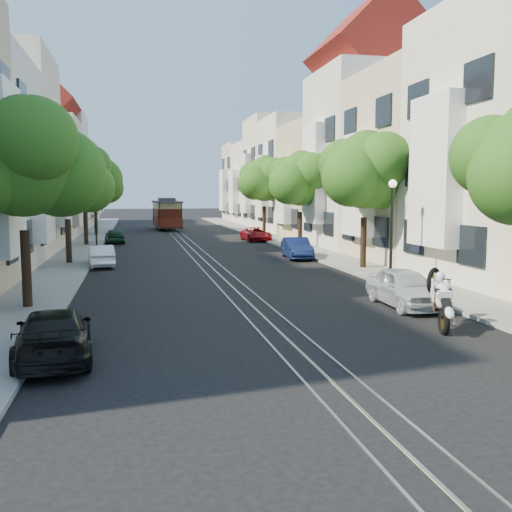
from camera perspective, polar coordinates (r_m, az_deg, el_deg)
ground at (r=45.49m, az=-7.22°, el=1.51°), size 200.00×200.00×0.00m
sidewalk_east at (r=46.65m, az=1.69°, el=1.74°), size 2.50×80.00×0.12m
sidewalk_west at (r=45.47m, az=-16.36°, el=1.38°), size 2.50×80.00×0.12m
rail_left at (r=45.45m, az=-7.91°, el=1.51°), size 0.06×80.00×0.02m
rail_slot at (r=45.49m, az=-7.22°, el=1.52°), size 0.06×80.00×0.02m
rail_right at (r=45.54m, az=-6.53°, el=1.53°), size 0.06×80.00×0.02m
lane_line at (r=45.49m, az=-7.22°, el=1.51°), size 0.08×80.00×0.01m
townhouses_east at (r=47.75m, az=7.18°, el=7.95°), size 7.75×72.00×12.00m
townhouses_west at (r=45.84m, az=-22.38°, el=7.48°), size 7.75×72.00×11.76m
tree_e_b at (r=28.40m, az=10.96°, el=8.18°), size 4.93×4.08×6.68m
tree_e_c at (r=38.77m, az=4.56°, el=7.53°), size 4.84×3.99×6.52m
tree_e_d at (r=49.42m, az=0.90°, el=7.58°), size 5.01×4.16×6.85m
tree_w_a at (r=19.48m, az=-22.24°, el=8.76°), size 4.93×4.08×6.68m
tree_w_b at (r=31.35m, az=-18.33°, el=7.17°), size 4.72×3.87×6.27m
tree_w_c at (r=42.32m, az=-16.73°, el=7.81°), size 5.13×4.28×7.09m
tree_w_d at (r=53.27m, az=-15.75°, el=6.96°), size 4.84×3.99×6.52m
lamp_east at (r=23.47m, az=13.43°, el=3.93°), size 0.32×0.32×4.16m
lamp_west at (r=39.28m, az=-15.76°, el=4.74°), size 0.32×0.32×4.16m
sportbike_rider at (r=16.40m, az=17.95°, el=-3.91°), size 0.92×1.92×1.71m
cable_car at (r=60.19m, az=-8.91°, el=4.32°), size 2.87×7.93×3.00m
parked_car_e_near at (r=19.46m, az=14.64°, el=-3.07°), size 1.60×3.80×1.28m
parked_car_e_mid at (r=32.81m, az=4.11°, el=0.79°), size 1.58×3.78×1.22m
parked_car_e_far at (r=45.10m, az=0.01°, el=2.20°), size 2.02×3.99×1.08m
parked_car_w_near at (r=13.67m, az=-19.55°, el=-7.42°), size 2.00×4.13×1.16m
parked_car_w_mid at (r=30.16m, az=-15.22°, el=0.00°), size 1.56×3.49×1.11m
parked_car_w_far at (r=44.19m, az=-13.94°, el=1.97°), size 1.70×3.45×1.13m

